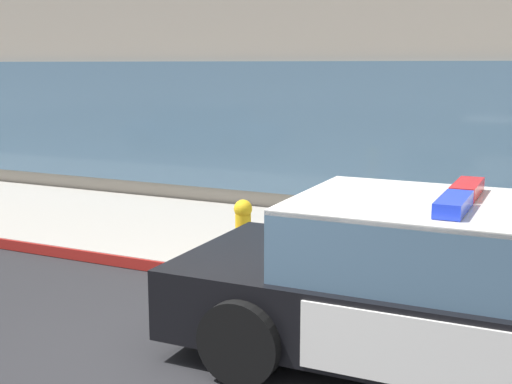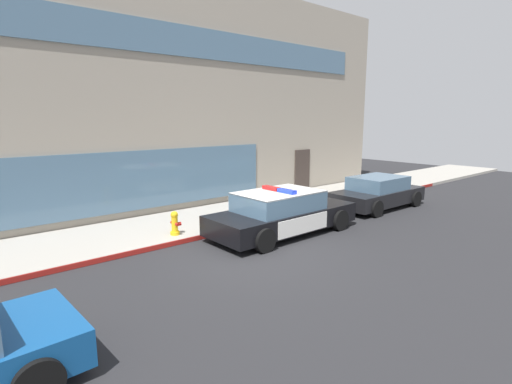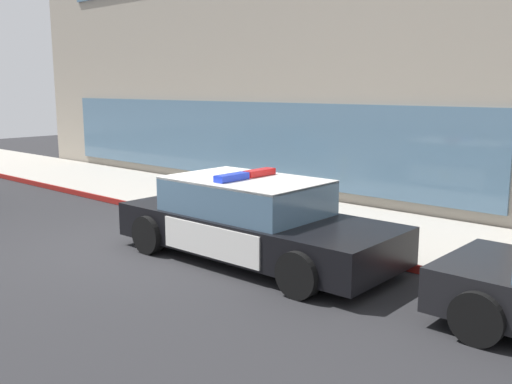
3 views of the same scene
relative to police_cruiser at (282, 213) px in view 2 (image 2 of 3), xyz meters
The scene contains 7 objects.
ground 2.30m from the police_cruiser, 156.36° to the right, with size 48.00×48.00×0.00m, color #262628.
sidewalk 3.51m from the police_cruiser, 125.58° to the left, with size 48.00×3.33×0.15m, color #A39E93.
curb_red_paint 2.38m from the police_cruiser, 150.70° to the left, with size 28.80×0.04×0.14m, color maroon.
storefront_building 9.50m from the police_cruiser, 101.84° to the left, with size 25.03×8.13×8.85m.
police_cruiser is the anchor object (origin of this frame).
fire_hydrant 3.32m from the police_cruiser, 150.03° to the left, with size 0.34×0.39×0.73m.
car_down_street 5.54m from the police_cruiser, ahead, with size 4.29×2.03×1.29m.
Camera 2 is at (-6.37, -7.74, 3.61)m, focal length 27.52 mm.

